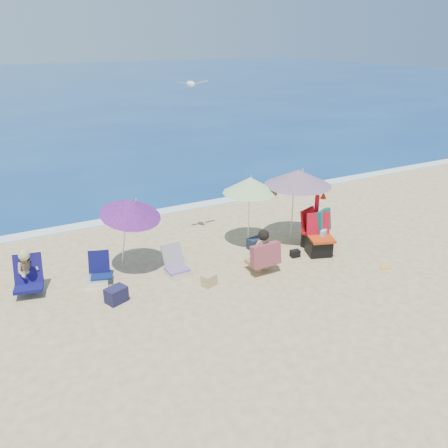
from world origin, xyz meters
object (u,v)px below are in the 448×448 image
umbrella_blue (131,208)px  chair_rainbow (177,268)px  camp_chair_left (319,243)px  person_center (263,252)px  chair_navy (99,275)px  camp_chair_right (316,233)px  furled_umbrella (317,216)px  umbrella_turquoise (298,178)px  person_left (28,272)px  seagull (191,84)px  umbrella_striped (250,185)px

umbrella_blue → chair_rainbow: umbrella_blue is taller
camp_chair_left → person_center: bearing=-174.5°
chair_navy → camp_chair_right: 5.39m
furled_umbrella → camp_chair_right: size_ratio=1.44×
chair_navy → camp_chair_right: camp_chair_right is taller
umbrella_turquoise → person_left: umbrella_turquoise is taller
camp_chair_left → camp_chair_right: (0.19, 0.37, 0.07)m
furled_umbrella → camp_chair_right: 0.45m
chair_rainbow → seagull: size_ratio=0.89×
chair_rainbow → person_center: bearing=-24.0°
camp_chair_right → umbrella_striped: bearing=146.3°
camp_chair_right → person_left: bearing=171.3°
umbrella_turquoise → umbrella_blue: (-4.22, 0.36, -0.19)m
chair_rainbow → person_left: size_ratio=0.65×
furled_umbrella → chair_rainbow: 3.81m
chair_rainbow → person_center: (1.78, -0.79, 0.32)m
umbrella_striped → seagull: seagull is taller
camp_chair_left → seagull: size_ratio=1.33×
camp_chair_left → person_left: 6.68m
chair_rainbow → camp_chair_right: (3.70, -0.25, 0.19)m
chair_navy → umbrella_blue: bearing=11.8°
umbrella_blue → camp_chair_left: (4.26, -1.31, -1.22)m
chair_navy → chair_rainbow: chair_rainbow is taller
camp_chair_left → person_left: person_left is taller
umbrella_striped → chair_rainbow: umbrella_striped is taller
umbrella_turquoise → camp_chair_right: umbrella_turquoise is taller
person_center → chair_navy: bearing=159.3°
umbrella_turquoise → camp_chair_right: 1.48m
camp_chair_right → person_left: person_left is taller
umbrella_turquoise → umbrella_blue: bearing=175.2°
umbrella_blue → seagull: size_ratio=2.46×
person_left → camp_chair_right: bearing=-8.7°
umbrella_striped → person_left: umbrella_striped is taller
umbrella_turquoise → camp_chair_left: bearing=-87.9°
person_center → seagull: seagull is taller
umbrella_striped → umbrella_blue: bearing=179.9°
umbrella_turquoise → furled_umbrella: (0.28, -0.51, -0.90)m
furled_umbrella → chair_rainbow: bearing=177.3°
umbrella_striped → camp_chair_left: umbrella_striped is taller
umbrella_turquoise → camp_chair_left: umbrella_turquoise is taller
umbrella_turquoise → umbrella_blue: size_ratio=1.14×
umbrella_turquoise → chair_rainbow: size_ratio=3.14×
chair_navy → umbrella_striped: bearing=2.7°
furled_umbrella → person_center: 2.09m
camp_chair_left → chair_rainbow: bearing=169.9°
furled_umbrella → camp_chair_right: (-0.05, -0.07, -0.44)m
umbrella_striped → camp_chair_left: 2.21m
umbrella_blue → furled_umbrella: (4.50, -0.87, -0.71)m
camp_chair_left → chair_navy: bearing=167.7°
umbrella_striped → chair_navy: (-3.94, -0.18, -1.43)m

